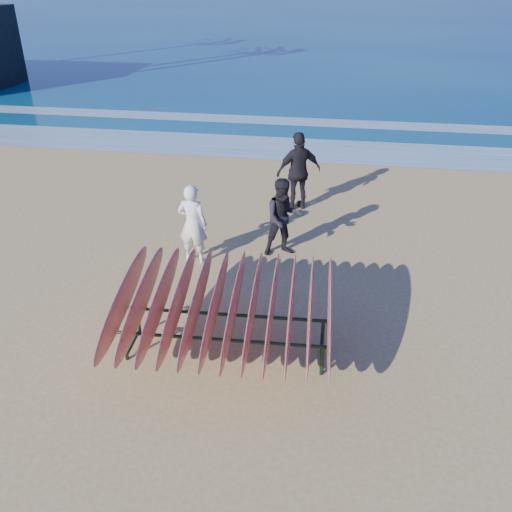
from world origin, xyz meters
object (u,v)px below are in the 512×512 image
object	(u,v)px
surfboard_rack	(224,307)
person_dark_b	(299,172)
person_dark_a	(283,218)
person_white	(193,224)

from	to	relation	value
surfboard_rack	person_dark_b	size ratio (longest dim) A/B	1.73
surfboard_rack	person_dark_a	world-z (taller)	person_dark_a
surfboard_rack	person_dark_a	xyz separation A→B (m)	(0.47, 3.41, -0.04)
person_dark_a	surfboard_rack	bearing A→B (deg)	-119.55
surfboard_rack	person_white	size ratio (longest dim) A/B	2.01
person_white	person_dark_b	xyz separation A→B (m)	(1.80, 3.02, 0.13)
person_dark_a	person_dark_b	xyz separation A→B (m)	(0.07, 2.43, 0.13)
surfboard_rack	person_dark_b	bearing A→B (deg)	81.91
surfboard_rack	person_white	distance (m)	3.09
surfboard_rack	person_dark_a	bearing A→B (deg)	79.35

